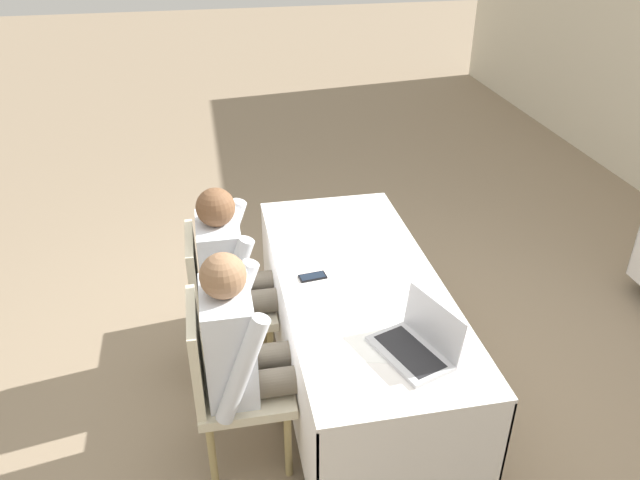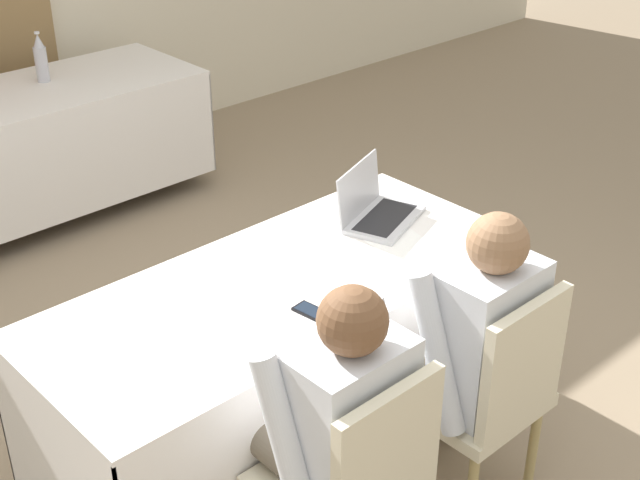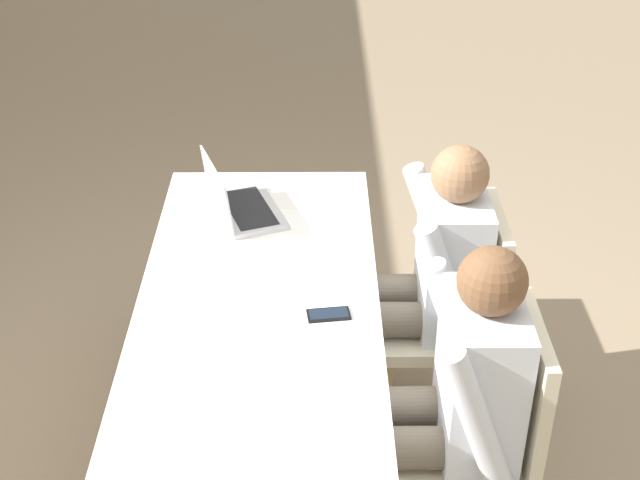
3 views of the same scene
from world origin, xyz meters
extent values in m
plane|color=gray|center=(0.00, 0.00, 0.00)|extent=(24.00, 24.00, 0.00)
cube|color=white|center=(0.00, 0.00, 0.74)|extent=(1.87, 0.80, 0.02)
cube|color=white|center=(0.00, -0.39, 0.42)|extent=(1.87, 0.01, 0.62)
cube|color=white|center=(0.00, 0.39, 0.42)|extent=(1.87, 0.01, 0.62)
cube|color=white|center=(0.93, 0.00, 0.42)|extent=(0.01, 0.80, 0.62)
cylinder|color=#333333|center=(0.00, 0.00, 0.06)|extent=(0.06, 0.06, 0.12)
cube|color=#B7B7BC|center=(0.60, 0.06, 0.76)|extent=(0.41, 0.32, 0.02)
cube|color=black|center=(0.60, 0.06, 0.77)|extent=(0.35, 0.25, 0.00)
cube|color=#B7B7BC|center=(0.56, 0.18, 0.87)|extent=(0.34, 0.15, 0.21)
cube|color=black|center=(0.56, 0.18, 0.87)|extent=(0.31, 0.13, 0.18)
cube|color=black|center=(-0.06, -0.23, 0.76)|extent=(0.08, 0.14, 0.01)
cube|color=#192333|center=(-0.06, -0.23, 0.76)|extent=(0.07, 0.13, 0.00)
cube|color=white|center=(0.52, -0.05, 0.75)|extent=(0.27, 0.34, 0.00)
cube|color=white|center=(-0.49, -0.18, 0.75)|extent=(0.22, 0.30, 0.00)
cube|color=white|center=(0.30, 0.18, 0.75)|extent=(0.25, 0.32, 0.00)
cylinder|color=tan|center=(-0.14, -0.45, 0.20)|extent=(0.04, 0.04, 0.40)
cylinder|color=tan|center=(-0.14, -0.80, 0.20)|extent=(0.04, 0.04, 0.40)
cube|color=beige|center=(-0.32, -0.63, 0.43)|extent=(0.44, 0.44, 0.05)
cube|color=beige|center=(-0.32, -0.83, 0.68)|extent=(0.40, 0.04, 0.45)
cylinder|color=tan|center=(0.49, -0.45, 0.20)|extent=(0.04, 0.04, 0.40)
cylinder|color=tan|center=(0.14, -0.45, 0.20)|extent=(0.04, 0.04, 0.40)
cylinder|color=tan|center=(0.49, -0.80, 0.20)|extent=(0.04, 0.04, 0.40)
cylinder|color=tan|center=(0.14, -0.80, 0.20)|extent=(0.04, 0.04, 0.40)
cube|color=beige|center=(0.32, -0.63, 0.43)|extent=(0.44, 0.44, 0.05)
cube|color=beige|center=(0.32, -0.83, 0.68)|extent=(0.40, 0.04, 0.45)
cylinder|color=#665B4C|center=(-0.23, -0.50, 0.52)|extent=(0.13, 0.42, 0.13)
cylinder|color=#665B4C|center=(-0.41, -0.50, 0.52)|extent=(0.13, 0.42, 0.13)
cylinder|color=#665B4C|center=(-0.23, -0.32, 0.23)|extent=(0.10, 0.10, 0.45)
cube|color=silver|center=(-0.32, -0.68, 0.71)|extent=(0.36, 0.22, 0.52)
cylinder|color=silver|center=(-0.11, -0.64, 0.72)|extent=(0.08, 0.26, 0.54)
cylinder|color=silver|center=(-0.53, -0.64, 0.72)|extent=(0.08, 0.26, 0.54)
sphere|color=brown|center=(-0.32, -0.68, 1.06)|extent=(0.20, 0.20, 0.20)
cylinder|color=#665B4C|center=(0.41, -0.50, 0.52)|extent=(0.13, 0.42, 0.13)
cylinder|color=#665B4C|center=(0.23, -0.50, 0.52)|extent=(0.13, 0.42, 0.13)
cylinder|color=#665B4C|center=(0.41, -0.32, 0.23)|extent=(0.10, 0.10, 0.45)
cylinder|color=#665B4C|center=(0.23, -0.32, 0.23)|extent=(0.10, 0.10, 0.45)
cube|color=silver|center=(0.32, -0.68, 0.71)|extent=(0.36, 0.22, 0.52)
cylinder|color=silver|center=(0.53, -0.64, 0.72)|extent=(0.08, 0.26, 0.54)
cylinder|color=silver|center=(0.11, -0.64, 0.72)|extent=(0.08, 0.26, 0.54)
sphere|color=#8C6647|center=(0.32, -0.68, 1.06)|extent=(0.20, 0.20, 0.20)
camera|label=1|loc=(2.52, -0.70, 2.50)|focal=35.00mm
camera|label=2|loc=(-1.74, -2.09, 2.41)|focal=50.00mm
camera|label=3|loc=(-2.34, -0.19, 2.46)|focal=50.00mm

